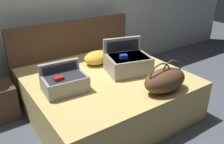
% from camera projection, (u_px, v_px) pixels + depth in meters
% --- Properties ---
extents(ground_plane, '(12.00, 12.00, 0.00)m').
position_uv_depth(ground_plane, '(124.00, 125.00, 2.89)').
color(ground_plane, '#4C515B').
extents(back_wall, '(8.00, 0.10, 2.60)m').
position_uv_depth(back_wall, '(61.00, 0.00, 3.59)').
color(back_wall, '#B7C1B2').
rests_on(back_wall, ground).
extents(bed, '(1.88, 1.75, 0.51)m').
position_uv_depth(bed, '(106.00, 93.00, 3.08)').
color(bed, tan).
rests_on(bed, ground).
extents(headboard, '(1.92, 0.08, 1.04)m').
position_uv_depth(headboard, '(74.00, 54.00, 3.66)').
color(headboard, '#4C3323').
rests_on(headboard, ground).
extents(hard_case_large, '(0.62, 0.57, 0.40)m').
position_uv_depth(hard_case_large, '(128.00, 62.00, 3.03)').
color(hard_case_large, gray).
rests_on(hard_case_large, bed).
extents(hard_case_medium, '(0.49, 0.38, 0.29)m').
position_uv_depth(hard_case_medium, '(64.00, 82.00, 2.59)').
color(hard_case_medium, gray).
rests_on(hard_case_medium, bed).
extents(duffel_bag, '(0.54, 0.31, 0.35)m').
position_uv_depth(duffel_bag, '(165.00, 80.00, 2.56)').
color(duffel_bag, brown).
rests_on(duffel_bag, bed).
extents(pillow_near_headboard, '(0.44, 0.36, 0.18)m').
position_uv_depth(pillow_near_headboard, '(97.00, 58.00, 3.30)').
color(pillow_near_headboard, gold).
rests_on(pillow_near_headboard, bed).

